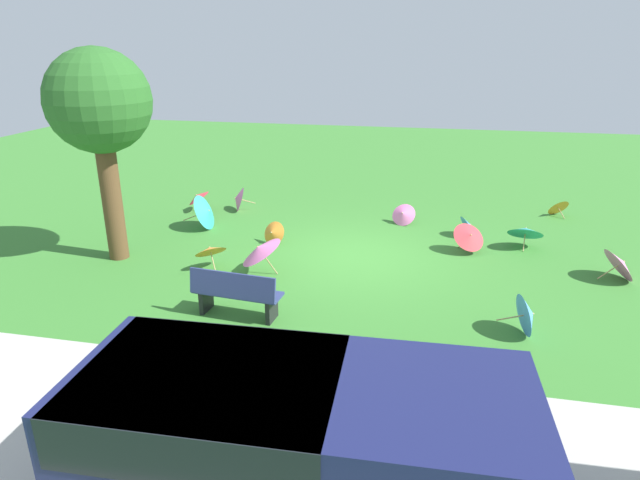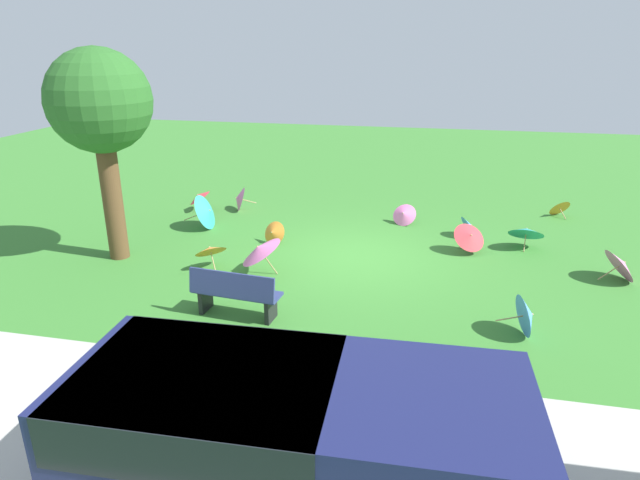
% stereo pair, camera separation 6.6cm
% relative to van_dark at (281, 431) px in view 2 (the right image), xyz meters
% --- Properties ---
extents(ground, '(40.00, 40.00, 0.00)m').
position_rel_van_dark_xyz_m(ground, '(0.31, -7.09, -0.91)').
color(ground, '#387A2D').
extents(road_strip, '(40.00, 4.50, 0.01)m').
position_rel_van_dark_xyz_m(road_strip, '(0.31, -0.22, -0.91)').
color(road_strip, '#B2AFA8').
rests_on(road_strip, ground).
extents(van_dark, '(4.66, 2.25, 1.53)m').
position_rel_van_dark_xyz_m(van_dark, '(0.00, 0.00, 0.00)').
color(van_dark, '#191E4C').
rests_on(van_dark, ground).
extents(park_bench, '(1.64, 0.64, 0.90)m').
position_rel_van_dark_xyz_m(park_bench, '(1.94, -3.82, -0.45)').
color(park_bench, navy).
rests_on(park_bench, ground).
extents(shade_tree, '(2.16, 2.16, 4.55)m').
position_rel_van_dark_xyz_m(shade_tree, '(5.54, -5.98, 2.46)').
color(shade_tree, brown).
rests_on(shade_tree, ground).
extents(parasol_teal_0, '(0.93, 0.96, 0.93)m').
position_rel_van_dark_xyz_m(parasol_teal_0, '(4.38, -8.29, -0.45)').
color(parasol_teal_0, tan).
rests_on(parasol_teal_0, ground).
extents(parasol_blue_0, '(0.73, 0.77, 0.74)m').
position_rel_van_dark_xyz_m(parasol_blue_0, '(-3.00, -4.23, -0.54)').
color(parasol_blue_0, tan).
rests_on(parasol_blue_0, ground).
extents(parasol_pink_0, '(0.77, 0.79, 0.72)m').
position_rel_van_dark_xyz_m(parasol_pink_0, '(4.13, -9.95, -0.55)').
color(parasol_pink_0, tan).
rests_on(parasol_pink_0, ground).
extents(parasol_pink_1, '(0.83, 0.94, 0.73)m').
position_rel_van_dark_xyz_m(parasol_pink_1, '(-5.18, -6.95, -0.55)').
color(parasol_pink_1, tan).
rests_on(parasol_pink_1, ground).
extents(parasol_orange_0, '(0.74, 0.68, 0.54)m').
position_rel_van_dark_xyz_m(parasol_orange_0, '(-4.78, -11.33, -0.64)').
color(parasol_orange_0, tan).
rests_on(parasol_orange_0, ground).
extents(parasol_pink_2, '(0.76, 0.67, 0.58)m').
position_rel_van_dark_xyz_m(parasol_pink_2, '(-0.60, -9.67, -0.62)').
color(parasol_pink_2, tan).
rests_on(parasol_pink_2, ground).
extents(parasol_orange_1, '(0.92, 0.92, 0.66)m').
position_rel_van_dark_xyz_m(parasol_orange_1, '(3.25, -5.80, -0.49)').
color(parasol_orange_1, tan).
rests_on(parasol_orange_1, ground).
extents(parasol_pink_3, '(1.10, 1.14, 0.88)m').
position_rel_van_dark_xyz_m(parasol_pink_3, '(2.10, -5.69, -0.35)').
color(parasol_pink_3, tan).
rests_on(parasol_pink_3, ground).
extents(parasol_blue_1, '(0.63, 0.70, 0.56)m').
position_rel_van_dark_xyz_m(parasol_blue_1, '(-2.28, -9.06, -0.63)').
color(parasol_blue_1, tan).
rests_on(parasol_blue_1, ground).
extents(parasol_teal_2, '(0.92, 0.88, 0.70)m').
position_rel_van_dark_xyz_m(parasol_teal_2, '(-3.53, -8.50, -0.49)').
color(parasol_teal_2, tan).
rests_on(parasol_teal_2, ground).
extents(parasol_orange_3, '(0.68, 0.61, 0.58)m').
position_rel_van_dark_xyz_m(parasol_orange_3, '(2.37, -7.51, -0.62)').
color(parasol_orange_3, tan).
rests_on(parasol_orange_3, ground).
extents(parasol_red_1, '(0.97, 0.93, 0.71)m').
position_rel_van_dark_xyz_m(parasol_red_1, '(-2.23, -7.88, -0.50)').
color(parasol_red_1, tan).
rests_on(parasol_red_1, ground).
extents(parasol_red_2, '(0.78, 0.80, 0.67)m').
position_rel_van_dark_xyz_m(parasol_red_2, '(5.23, -9.66, -0.47)').
color(parasol_red_2, tan).
rests_on(parasol_red_2, ground).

